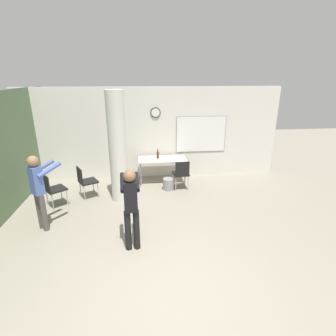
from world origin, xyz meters
name	(u,v)px	position (x,y,z in m)	size (l,w,h in m)	color
ground_plane	(170,297)	(0.00, 0.00, 0.00)	(24.00, 24.00, 0.00)	gray
wall_back	(153,133)	(0.03, 5.06, 1.40)	(8.00, 0.15, 2.80)	silver
support_pillar	(118,148)	(-0.94, 3.42, 1.40)	(0.44, 0.44, 2.80)	silver
folding_table	(162,160)	(0.27, 4.52, 0.68)	(1.44, 0.72, 0.74)	beige
bottle_on_table	(158,155)	(0.14, 4.57, 0.85)	(0.07, 0.07, 0.29)	#4C3319
waste_bin	(168,184)	(0.39, 3.90, 0.16)	(0.31, 0.31, 0.33)	gray
chair_by_left_wall	(53,188)	(-2.55, 3.15, 0.51)	(0.62, 0.62, 0.87)	black
chair_near_pillar	(85,180)	(-1.85, 3.59, 0.51)	(0.60, 0.60, 0.87)	black
chair_table_right	(181,173)	(0.75, 3.87, 0.51)	(0.47, 0.47, 0.87)	black
person_watching_back	(39,187)	(-2.46, 2.14, 0.96)	(0.62, 0.63, 1.63)	#514C47
person_playing_front	(131,204)	(-0.57, 1.26, 0.94)	(0.37, 0.62, 1.59)	black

